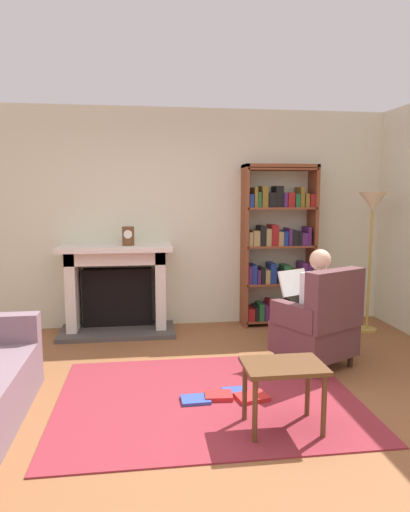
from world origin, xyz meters
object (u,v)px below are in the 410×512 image
object	(u,v)px
mantel_clock	(128,236)
seated_reader	(311,301)
bookshelf	(279,248)
armchair_reading	(319,324)
floor_lamp	(372,214)
side_table	(283,375)
fireplace	(117,285)

from	to	relation	value
mantel_clock	seated_reader	world-z (taller)	mantel_clock
mantel_clock	seated_reader	distance (m)	2.24
bookshelf	armchair_reading	size ratio (longest dim) A/B	2.08
armchair_reading	floor_lamp	bearing A→B (deg)	-161.50
side_table	mantel_clock	bearing A→B (deg)	114.91
bookshelf	side_table	xyz separation A→B (m)	(-0.73, -2.58, -0.58)
bookshelf	seated_reader	xyz separation A→B (m)	(-0.09, -1.38, -0.36)
armchair_reading	floor_lamp	xyz separation A→B (m)	(1.03, 1.04, 1.00)
bookshelf	armchair_reading	distance (m)	1.59
armchair_reading	seated_reader	xyz separation A→B (m)	(-0.05, 0.10, 0.20)
seated_reader	fireplace	bearing A→B (deg)	-61.77
fireplace	bookshelf	world-z (taller)	bookshelf
seated_reader	floor_lamp	distance (m)	1.64
bookshelf	seated_reader	distance (m)	1.43
bookshelf	floor_lamp	size ratio (longest dim) A/B	1.20
bookshelf	armchair_reading	bearing A→B (deg)	-91.35
fireplace	armchair_reading	size ratio (longest dim) A/B	1.39
fireplace	seated_reader	distance (m)	2.35
armchair_reading	seated_reader	world-z (taller)	seated_reader
bookshelf	side_table	distance (m)	2.74
floor_lamp	bookshelf	bearing A→B (deg)	156.18
fireplace	side_table	bearing A→B (deg)	-63.20
armchair_reading	floor_lamp	size ratio (longest dim) A/B	0.58
seated_reader	floor_lamp	size ratio (longest dim) A/B	0.68
fireplace	mantel_clock	distance (m)	0.63
mantel_clock	bookshelf	bearing A→B (deg)	4.15
mantel_clock	armchair_reading	world-z (taller)	mantel_clock
mantel_clock	armchair_reading	xyz separation A→B (m)	(1.83, -1.35, -0.74)
bookshelf	seated_reader	world-z (taller)	bookshelf
seated_reader	bookshelf	bearing A→B (deg)	-120.51
bookshelf	fireplace	bearing A→B (deg)	-178.98
bookshelf	floor_lamp	bearing A→B (deg)	-23.82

